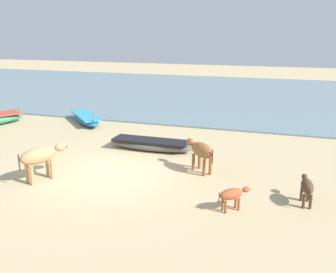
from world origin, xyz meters
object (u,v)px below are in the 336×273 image
fishing_boat_1 (86,119)px  cow_adult_tan (40,156)px  calf_near_dark (307,187)px  calf_far_rust (232,195)px  cow_second_adult_brown (201,151)px  fishing_boat_0 (151,144)px

fishing_boat_1 → cow_adult_tan: size_ratio=1.79×
calf_near_dark → calf_far_rust: (-1.78, -0.94, -0.06)m
calf_far_rust → cow_adult_tan: bearing=137.1°
fishing_boat_1 → calf_near_dark: bearing=13.5°
calf_far_rust → cow_second_adult_brown: 2.76m
calf_near_dark → fishing_boat_1: bearing=52.5°
cow_adult_tan → calf_near_dark: size_ratio=1.48×
calf_near_dark → fishing_boat_0: bearing=54.8°
cow_adult_tan → calf_far_rust: size_ratio=1.98×
cow_adult_tan → cow_second_adult_brown: (4.43, 2.17, -0.06)m
fishing_boat_0 → fishing_boat_1: size_ratio=1.19×
fishing_boat_0 → calf_near_dark: (5.45, -3.04, 0.26)m
cow_second_adult_brown → calf_far_rust: bearing=163.3°
calf_far_rust → cow_second_adult_brown: size_ratio=0.63×
fishing_boat_1 → cow_adult_tan: cow_adult_tan is taller
fishing_boat_1 → calf_far_rust: size_ratio=3.55×
fishing_boat_1 → cow_adult_tan: bearing=-25.6°
fishing_boat_0 → fishing_boat_1: bearing=146.3°
fishing_boat_1 → fishing_boat_0: bearing=10.9°
fishing_boat_0 → calf_far_rust: 5.42m
fishing_boat_1 → cow_adult_tan: (2.43, -6.83, 0.53)m
fishing_boat_1 → cow_second_adult_brown: 8.30m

